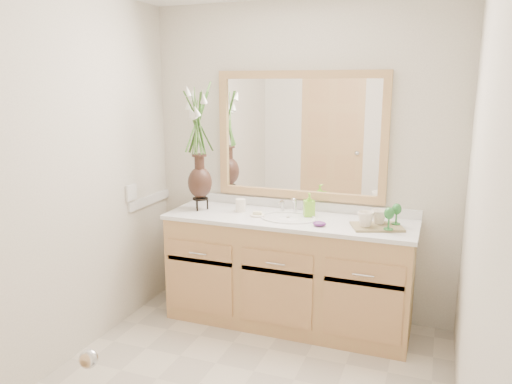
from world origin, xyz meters
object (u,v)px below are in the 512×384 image
at_px(tumbler, 241,205).
at_px(tray, 377,227).
at_px(flower_vase, 199,131).
at_px(soap_bottle, 309,206).

xyz_separation_m(tumbler, tray, (1.04, -0.08, -0.04)).
xyz_separation_m(flower_vase, tray, (1.36, -0.03, -0.60)).
height_order(flower_vase, tumbler, flower_vase).
bearing_deg(flower_vase, tumbler, 9.33).
relative_size(flower_vase, tumbler, 9.16).
distance_m(flower_vase, soap_bottle, 1.00).
xyz_separation_m(soap_bottle, tray, (0.51, -0.14, -0.07)).
bearing_deg(tray, tumbler, 154.29).
bearing_deg(soap_bottle, tray, -39.88).
height_order(flower_vase, tray, flower_vase).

